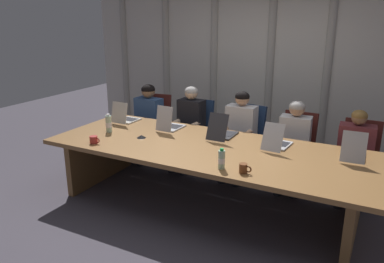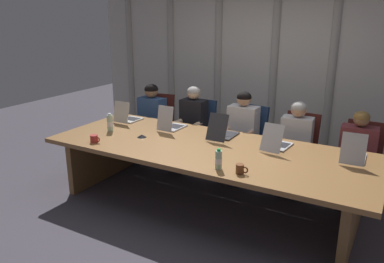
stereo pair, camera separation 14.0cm
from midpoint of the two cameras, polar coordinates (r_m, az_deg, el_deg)
ground_plane at (r=4.58m, az=3.08°, el=-10.82°), size 12.84×12.84×0.00m
conference_table at (r=4.34m, az=3.20°, el=-4.03°), size 3.64×1.40×0.72m
curtain_backdrop at (r=6.12m, az=12.59°, el=9.71°), size 6.42×0.17×2.79m
laptop_left_end at (r=5.33m, az=-8.81°, el=2.11°), size 0.26×0.37×0.29m
laptop_left_mid at (r=4.90m, az=-2.30°, el=1.05°), size 0.23×0.40×0.33m
laptop_center at (r=4.59m, az=5.48°, el=-0.17°), size 0.24×0.48×0.32m
laptop_right_mid at (r=4.32m, az=13.44°, el=-1.72°), size 0.26×0.46×0.31m
laptop_right_end at (r=4.22m, az=23.77°, el=-3.19°), size 0.25×0.43×0.32m
office_chair_left_end at (r=6.01m, az=-4.58°, el=-0.33°), size 0.60×0.61×0.95m
office_chair_left_mid at (r=5.66m, az=1.43°, el=-1.43°), size 0.60×0.60×0.94m
office_chair_center at (r=5.36m, az=8.72°, el=-2.70°), size 0.60×0.61×0.95m
office_chair_right_mid at (r=5.17m, az=15.93°, el=-3.99°), size 0.60×0.60×0.92m
office_chair_right_end at (r=5.07m, az=24.30°, el=-5.36°), size 0.60×0.60×0.91m
person_left_end at (r=5.82m, az=-5.77°, el=2.17°), size 0.44×0.56×1.14m
person_left_mid at (r=5.44m, az=0.53°, el=1.21°), size 0.38×0.55×1.17m
person_center at (r=5.13m, az=8.00°, el=0.10°), size 0.40×0.55×1.17m
person_right_mid at (r=4.93m, az=15.86°, el=-1.43°), size 0.42×0.57×1.12m
person_right_end at (r=4.83m, az=24.08°, el=-2.95°), size 0.44×0.56×1.08m
water_bottle_primary at (r=3.66m, az=5.08°, el=-4.23°), size 0.07×0.07×0.20m
water_bottle_secondary at (r=4.90m, az=-11.30°, el=1.23°), size 0.07×0.07×0.23m
coffee_mug_near at (r=4.53m, az=-13.47°, el=-1.05°), size 0.13×0.09×0.09m
coffee_mug_far at (r=3.60m, az=8.33°, el=-5.55°), size 0.12×0.08×0.09m
conference_mic_left_side at (r=4.62m, az=-6.62°, el=-0.66°), size 0.11×0.11×0.03m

